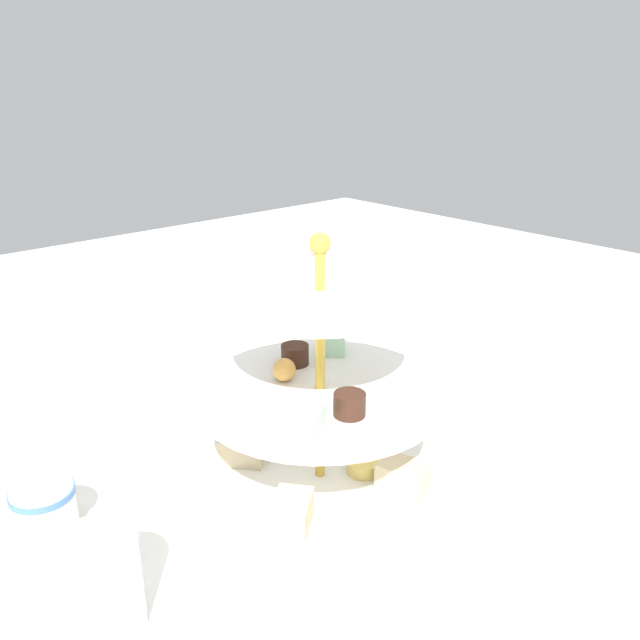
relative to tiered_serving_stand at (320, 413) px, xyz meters
name	(u,v)px	position (x,y,z in m)	size (l,w,h in m)	color
ground_plane	(320,482)	(0.00, 0.00, -0.08)	(2.40, 2.40, 0.00)	white
tiered_serving_stand	(320,413)	(0.00, 0.00, 0.00)	(0.30, 0.30, 0.27)	white
water_glass_tall_right	(323,340)	(0.17, 0.19, -0.03)	(0.07, 0.07, 0.11)	silver
water_glass_short_left	(100,586)	(-0.25, -0.03, -0.04)	(0.06, 0.06, 0.08)	silver
teacup_with_saucer	(46,513)	(-0.25, 0.11, -0.06)	(0.09, 0.09, 0.05)	white
butter_knife_left	(587,456)	(0.26, -0.17, -0.08)	(0.17, 0.01, 0.00)	silver
butter_knife_right	(107,415)	(-0.11, 0.29, -0.08)	(0.17, 0.01, 0.00)	silver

